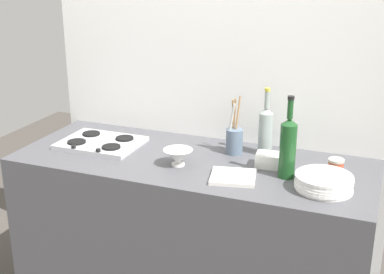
{
  "coord_description": "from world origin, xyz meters",
  "views": [
    {
      "loc": [
        0.9,
        -2.28,
        1.87
      ],
      "look_at": [
        0.0,
        0.0,
        1.02
      ],
      "focal_mm": 49.17,
      "sensor_mm": 36.0,
      "label": 1
    }
  ],
  "objects_px": {
    "wine_bottle_leftmost": "(288,147)",
    "cutting_board": "(233,177)",
    "mixing_bowl": "(178,157)",
    "stovetop_hob": "(101,143)",
    "butter_dish": "(273,161)",
    "wine_bottle_mid_left": "(266,130)",
    "condiment_jar_front": "(336,167)",
    "plate_stack": "(324,182)",
    "utensil_crock": "(234,140)"
  },
  "relations": [
    {
      "from": "wine_bottle_leftmost",
      "to": "cutting_board",
      "type": "height_order",
      "value": "wine_bottle_leftmost"
    },
    {
      "from": "mixing_bowl",
      "to": "cutting_board",
      "type": "distance_m",
      "value": 0.31
    },
    {
      "from": "stovetop_hob",
      "to": "butter_dish",
      "type": "bearing_deg",
      "value": 2.44
    },
    {
      "from": "wine_bottle_leftmost",
      "to": "wine_bottle_mid_left",
      "type": "bearing_deg",
      "value": 123.53
    },
    {
      "from": "cutting_board",
      "to": "mixing_bowl",
      "type": "bearing_deg",
      "value": 169.21
    },
    {
      "from": "mixing_bowl",
      "to": "condiment_jar_front",
      "type": "distance_m",
      "value": 0.75
    },
    {
      "from": "stovetop_hob",
      "to": "plate_stack",
      "type": "relative_size",
      "value": 1.64
    },
    {
      "from": "mixing_bowl",
      "to": "utensil_crock",
      "type": "height_order",
      "value": "utensil_crock"
    },
    {
      "from": "plate_stack",
      "to": "butter_dish",
      "type": "bearing_deg",
      "value": 146.46
    },
    {
      "from": "utensil_crock",
      "to": "cutting_board",
      "type": "height_order",
      "value": "utensil_crock"
    },
    {
      "from": "wine_bottle_mid_left",
      "to": "utensil_crock",
      "type": "distance_m",
      "value": 0.17
    },
    {
      "from": "wine_bottle_leftmost",
      "to": "wine_bottle_mid_left",
      "type": "xyz_separation_m",
      "value": [
        -0.17,
        0.25,
        -0.02
      ]
    },
    {
      "from": "stovetop_hob",
      "to": "plate_stack",
      "type": "height_order",
      "value": "plate_stack"
    },
    {
      "from": "stovetop_hob",
      "to": "plate_stack",
      "type": "distance_m",
      "value": 1.21
    },
    {
      "from": "condiment_jar_front",
      "to": "butter_dish",
      "type": "bearing_deg",
      "value": -176.71
    },
    {
      "from": "butter_dish",
      "to": "utensil_crock",
      "type": "bearing_deg",
      "value": 154.85
    },
    {
      "from": "plate_stack",
      "to": "cutting_board",
      "type": "height_order",
      "value": "plate_stack"
    },
    {
      "from": "utensil_crock",
      "to": "stovetop_hob",
      "type": "bearing_deg",
      "value": -168.12
    },
    {
      "from": "wine_bottle_mid_left",
      "to": "mixing_bowl",
      "type": "xyz_separation_m",
      "value": [
        -0.35,
        -0.3,
        -0.09
      ]
    },
    {
      "from": "butter_dish",
      "to": "condiment_jar_front",
      "type": "height_order",
      "value": "condiment_jar_front"
    },
    {
      "from": "stovetop_hob",
      "to": "utensil_crock",
      "type": "relative_size",
      "value": 1.4
    },
    {
      "from": "utensil_crock",
      "to": "condiment_jar_front",
      "type": "distance_m",
      "value": 0.53
    },
    {
      "from": "cutting_board",
      "to": "wine_bottle_leftmost",
      "type": "bearing_deg",
      "value": 26.5
    },
    {
      "from": "plate_stack",
      "to": "cutting_board",
      "type": "xyz_separation_m",
      "value": [
        -0.4,
        -0.03,
        -0.03
      ]
    },
    {
      "from": "wine_bottle_leftmost",
      "to": "condiment_jar_front",
      "type": "relative_size",
      "value": 5.0
    },
    {
      "from": "wine_bottle_leftmost",
      "to": "butter_dish",
      "type": "bearing_deg",
      "value": 131.57
    },
    {
      "from": "plate_stack",
      "to": "wine_bottle_leftmost",
      "type": "bearing_deg",
      "value": 156.0
    },
    {
      "from": "wine_bottle_leftmost",
      "to": "cutting_board",
      "type": "relative_size",
      "value": 1.9
    },
    {
      "from": "wine_bottle_leftmost",
      "to": "wine_bottle_mid_left",
      "type": "height_order",
      "value": "wine_bottle_leftmost"
    },
    {
      "from": "utensil_crock",
      "to": "butter_dish",
      "type": "bearing_deg",
      "value": -25.15
    },
    {
      "from": "plate_stack",
      "to": "mixing_bowl",
      "type": "relative_size",
      "value": 1.77
    },
    {
      "from": "stovetop_hob",
      "to": "cutting_board",
      "type": "relative_size",
      "value": 2.07
    },
    {
      "from": "mixing_bowl",
      "to": "cutting_board",
      "type": "xyz_separation_m",
      "value": [
        0.3,
        -0.06,
        -0.04
      ]
    },
    {
      "from": "wine_bottle_leftmost",
      "to": "utensil_crock",
      "type": "bearing_deg",
      "value": 147.1
    },
    {
      "from": "mixing_bowl",
      "to": "utensil_crock",
      "type": "relative_size",
      "value": 0.48
    },
    {
      "from": "cutting_board",
      "to": "stovetop_hob",
      "type": "bearing_deg",
      "value": 168.2
    },
    {
      "from": "plate_stack",
      "to": "wine_bottle_mid_left",
      "type": "bearing_deg",
      "value": 136.39
    },
    {
      "from": "wine_bottle_leftmost",
      "to": "condiment_jar_front",
      "type": "distance_m",
      "value": 0.26
    },
    {
      "from": "wine_bottle_leftmost",
      "to": "mixing_bowl",
      "type": "height_order",
      "value": "wine_bottle_leftmost"
    },
    {
      "from": "plate_stack",
      "to": "butter_dish",
      "type": "xyz_separation_m",
      "value": [
        -0.27,
        0.18,
        -0.0
      ]
    },
    {
      "from": "plate_stack",
      "to": "stovetop_hob",
      "type": "bearing_deg",
      "value": 173.5
    },
    {
      "from": "stovetop_hob",
      "to": "wine_bottle_mid_left",
      "type": "relative_size",
      "value": 1.2
    },
    {
      "from": "plate_stack",
      "to": "wine_bottle_leftmost",
      "type": "height_order",
      "value": "wine_bottle_leftmost"
    },
    {
      "from": "condiment_jar_front",
      "to": "wine_bottle_mid_left",
      "type": "bearing_deg",
      "value": 159.84
    },
    {
      "from": "wine_bottle_mid_left",
      "to": "cutting_board",
      "type": "xyz_separation_m",
      "value": [
        -0.06,
        -0.36,
        -0.12
      ]
    },
    {
      "from": "condiment_jar_front",
      "to": "mixing_bowl",
      "type": "bearing_deg",
      "value": -167.13
    },
    {
      "from": "plate_stack",
      "to": "wine_bottle_mid_left",
      "type": "xyz_separation_m",
      "value": [
        -0.35,
        0.33,
        0.1
      ]
    },
    {
      "from": "stovetop_hob",
      "to": "condiment_jar_front",
      "type": "bearing_deg",
      "value": 2.64
    },
    {
      "from": "utensil_crock",
      "to": "cutting_board",
      "type": "distance_m",
      "value": 0.33
    },
    {
      "from": "wine_bottle_mid_left",
      "to": "utensil_crock",
      "type": "height_order",
      "value": "wine_bottle_mid_left"
    }
  ]
}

